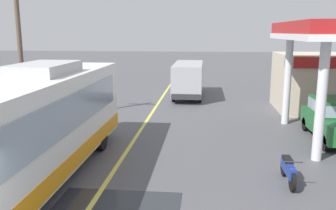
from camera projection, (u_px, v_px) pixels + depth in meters
The scene contains 8 objects.
ground at pixel (161, 98), 25.55m from camera, with size 120.00×120.00×0.00m, color #4C4C51.
lane_divider_stripe at pixel (151, 114), 20.68m from camera, with size 0.16×50.00×0.01m, color #D8CC4C.
coach_bus_main at pixel (34, 130), 11.03m from camera, with size 2.60×11.04×3.69m.
car_at_pump at pixel (333, 117), 15.61m from camera, with size 1.70×4.20×1.82m.
minibus_opposing_lane at pixel (188, 77), 25.88m from camera, with size 2.04×6.13×2.44m.
motorcycle_parked_forecourt at pixel (288, 169), 11.24m from camera, with size 0.55×1.80×0.92m.
pedestrian_near_pump at pixel (333, 124), 14.77m from camera, with size 0.55×0.22×1.66m.
utility_pole_roadside at pixel (19, 39), 17.88m from camera, with size 1.80×0.24×8.27m.
Camera 1 is at (3.03, -4.94, 4.70)m, focal length 38.29 mm.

